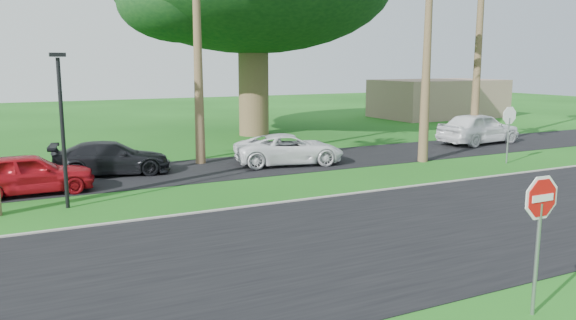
# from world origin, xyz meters

# --- Properties ---
(ground) EXTENTS (120.00, 120.00, 0.00)m
(ground) POSITION_xyz_m (0.00, 0.00, 0.00)
(ground) COLOR #154B12
(ground) RESTS_ON ground
(road) EXTENTS (120.00, 8.00, 0.02)m
(road) POSITION_xyz_m (0.00, 2.00, 0.01)
(road) COLOR black
(road) RESTS_ON ground
(parking_strip) EXTENTS (120.00, 5.00, 0.02)m
(parking_strip) POSITION_xyz_m (0.00, 12.50, 0.01)
(parking_strip) COLOR black
(parking_strip) RESTS_ON ground
(curb) EXTENTS (120.00, 0.12, 0.06)m
(curb) POSITION_xyz_m (0.00, 6.05, 0.03)
(curb) COLOR gray
(curb) RESTS_ON ground
(stop_sign_near) EXTENTS (1.05, 0.07, 2.62)m
(stop_sign_near) POSITION_xyz_m (0.50, -3.00, 1.77)
(stop_sign_near) COLOR gray
(stop_sign_near) RESTS_ON ground
(stop_sign_far) EXTENTS (1.05, 0.07, 2.62)m
(stop_sign_far) POSITION_xyz_m (12.00, 8.00, 1.77)
(stop_sign_far) COLOR gray
(stop_sign_far) RESTS_ON ground
(streetlight_right) EXTENTS (0.45, 0.25, 4.64)m
(streetlight_right) POSITION_xyz_m (-6.00, 8.50, 2.65)
(streetlight_right) COLOR black
(streetlight_right) RESTS_ON ground
(building_far) EXTENTS (10.00, 6.00, 3.00)m
(building_far) POSITION_xyz_m (24.00, 26.00, 1.50)
(building_far) COLOR gray
(building_far) RESTS_ON ground
(car_red) EXTENTS (4.08, 1.66, 1.39)m
(car_red) POSITION_xyz_m (-6.92, 10.91, 0.69)
(car_red) COLOR #A50D16
(car_red) RESTS_ON ground
(car_dark) EXTENTS (4.74, 2.57, 1.30)m
(car_dark) POSITION_xyz_m (-3.90, 13.14, 0.65)
(car_dark) COLOR black
(car_dark) RESTS_ON ground
(car_minivan) EXTENTS (5.07, 3.15, 1.31)m
(car_minivan) POSITION_xyz_m (3.34, 12.02, 0.66)
(car_minivan) COLOR white
(car_minivan) RESTS_ON ground
(car_pickup) EXTENTS (5.15, 2.48, 1.69)m
(car_pickup) POSITION_xyz_m (15.32, 12.97, 0.85)
(car_pickup) COLOR white
(car_pickup) RESTS_ON ground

